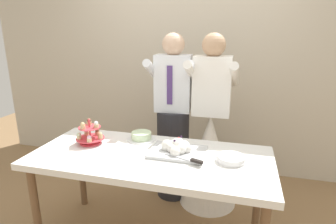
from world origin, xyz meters
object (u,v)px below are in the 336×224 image
at_px(main_cake_tray, 177,148).
at_px(plate_stack, 231,159).
at_px(person_groom, 173,127).
at_px(cupcake_stand, 90,134).
at_px(dessert_table, 151,164).
at_px(person_bride, 209,148).
at_px(round_cake, 141,136).

height_order(main_cake_tray, plate_stack, main_cake_tray).
xyz_separation_m(main_cake_tray, person_groom, (-0.20, 0.66, -0.07)).
height_order(cupcake_stand, person_groom, person_groom).
bearing_deg(dessert_table, cupcake_stand, 171.22).
bearing_deg(person_bride, plate_stack, -71.19).
xyz_separation_m(plate_stack, round_cake, (-0.76, 0.23, 0.01)).
height_order(dessert_table, person_bride, person_bride).
distance_m(dessert_table, main_cake_tray, 0.23).
relative_size(cupcake_stand, person_groom, 0.14).
bearing_deg(round_cake, plate_stack, -16.76).
height_order(main_cake_tray, person_groom, person_groom).
bearing_deg(round_cake, cupcake_stand, -154.48).
bearing_deg(cupcake_stand, plate_stack, -2.38).
height_order(round_cake, person_groom, person_groom).
distance_m(cupcake_stand, plate_stack, 1.14).
xyz_separation_m(main_cake_tray, plate_stack, (0.40, -0.04, -0.02)).
distance_m(dessert_table, cupcake_stand, 0.58).
relative_size(cupcake_stand, plate_stack, 1.11).
distance_m(cupcake_stand, person_groom, 0.85).
bearing_deg(main_cake_tray, cupcake_stand, 179.07).
distance_m(main_cake_tray, person_groom, 0.69).
xyz_separation_m(dessert_table, round_cake, (-0.17, 0.27, 0.10)).
xyz_separation_m(plate_stack, person_bride, (-0.22, 0.65, -0.21)).
distance_m(dessert_table, person_groom, 0.73).
bearing_deg(cupcake_stand, main_cake_tray, -0.93).
relative_size(dessert_table, person_bride, 1.08).
xyz_separation_m(cupcake_stand, plate_stack, (1.14, -0.05, -0.06)).
relative_size(round_cake, person_bride, 0.14).
bearing_deg(person_bride, round_cake, -141.77).
bearing_deg(dessert_table, person_groom, 90.60).
relative_size(main_cake_tray, round_cake, 1.79).
relative_size(dessert_table, cupcake_stand, 7.83).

